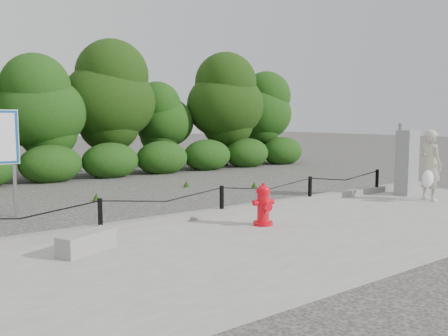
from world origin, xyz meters
The scene contains 9 objects.
ground centered at (0.00, 0.00, 0.00)m, with size 90.00×90.00×0.00m, color #2D2B28.
sidewalk centered at (0.00, -2.00, 0.04)m, with size 14.00×4.00×0.08m, color gray.
curb centered at (0.00, 0.05, 0.15)m, with size 14.00×0.22×0.14m, color slate.
chain_barrier centered at (0.00, 0.00, 0.46)m, with size 10.06×0.06×0.60m.
treeline centered at (1.08, 8.92, 2.48)m, with size 20.14×3.59×4.71m.
fire_hydrant centered at (0.12, -1.11, 0.44)m, with size 0.43×0.44×0.76m.
pedestrian centered at (4.96, -1.47, 0.89)m, with size 0.77×0.69×1.65m.
concrete_block centered at (-3.07, -0.90, 0.22)m, with size 0.91×0.32×0.29m, color gray.
utility_cabinet centered at (5.31, -0.63, 0.90)m, with size 0.67×0.49×1.79m.
Camera 1 is at (-5.44, -7.44, 2.00)m, focal length 38.00 mm.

